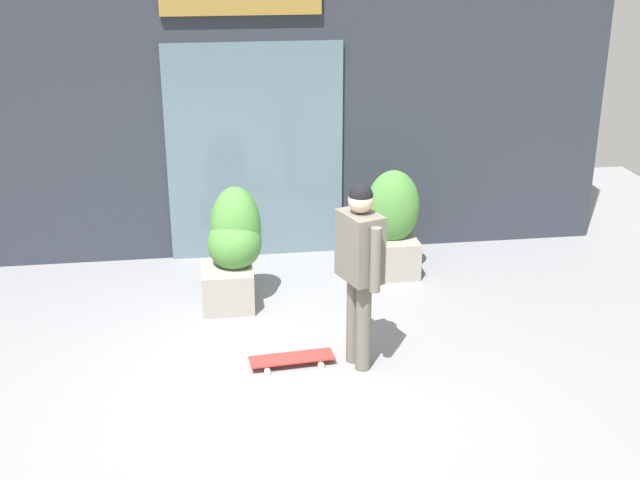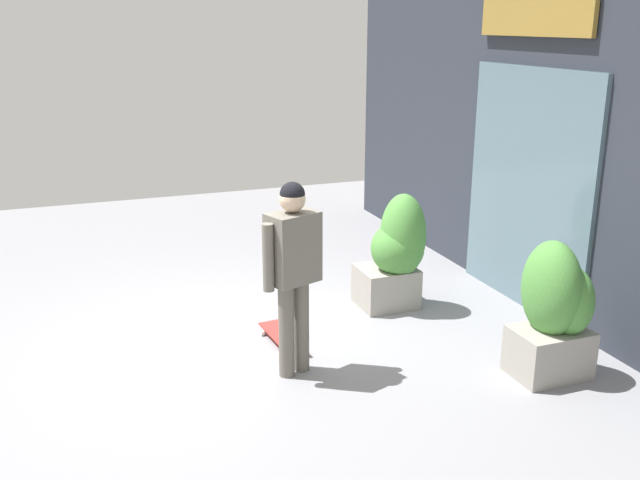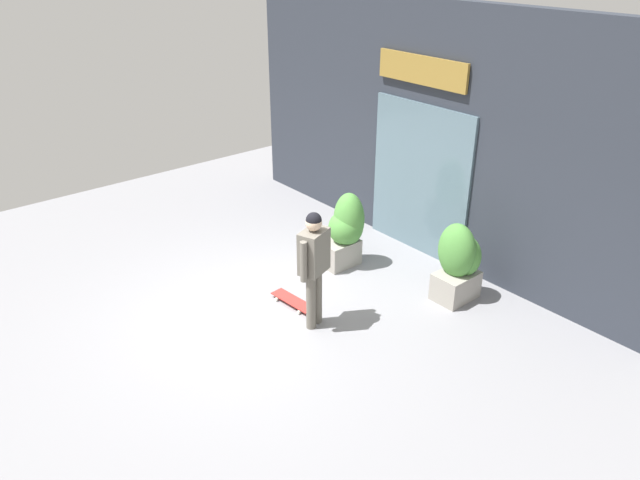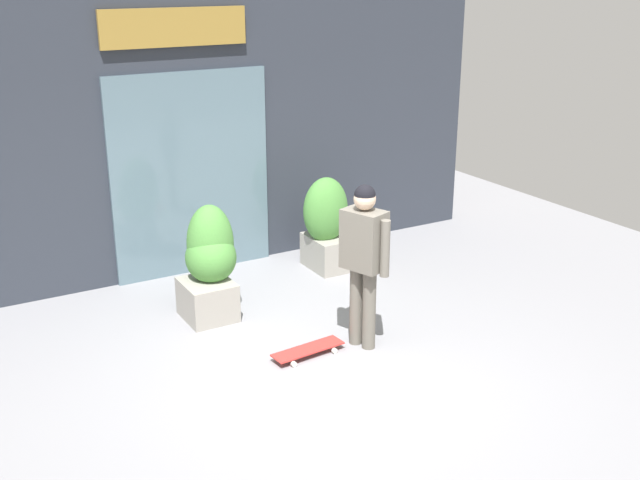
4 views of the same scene
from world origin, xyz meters
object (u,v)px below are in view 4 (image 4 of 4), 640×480
object	(u,v)px
skateboarder	(364,250)
planter_box_right	(326,223)
planter_box_left	(210,263)
skateboard	(308,350)

from	to	relation	value
skateboarder	planter_box_right	bearing A→B (deg)	-130.67
skateboarder	planter_box_right	world-z (taller)	skateboarder
planter_box_left	skateboard	bearing A→B (deg)	-72.56
planter_box_left	skateboarder	bearing A→B (deg)	-55.20
skateboard	planter_box_left	xyz separation A→B (m)	(-0.43, 1.36, 0.53)
planter_box_left	planter_box_right	distance (m)	1.86
skateboard	planter_box_right	size ratio (longest dim) A/B	0.65
skateboard	planter_box_right	bearing A→B (deg)	-129.56
skateboarder	planter_box_left	xyz separation A→B (m)	(-1.00, 1.44, -0.41)
planter_box_left	planter_box_right	xyz separation A→B (m)	(1.77, 0.57, -0.01)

